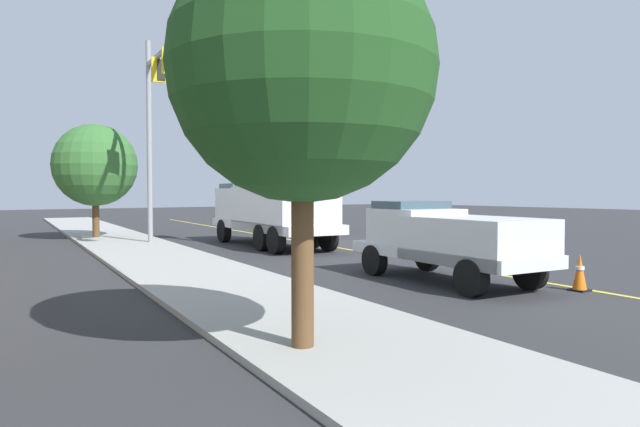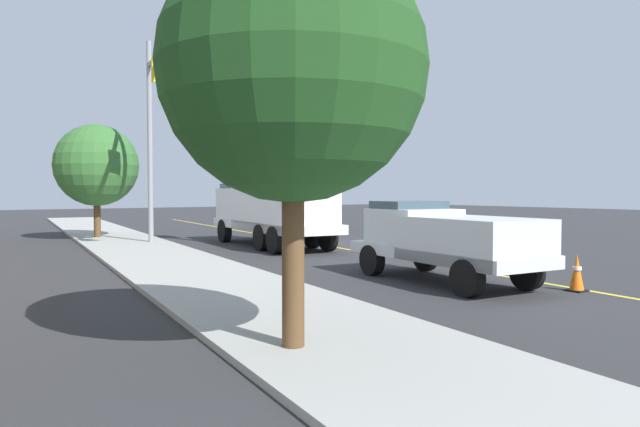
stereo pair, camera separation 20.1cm
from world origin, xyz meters
name	(u,v)px [view 1 (the left image)]	position (x,y,z in m)	size (l,w,h in m)	color
ground	(315,244)	(0.00, 0.00, 0.00)	(120.00, 120.00, 0.00)	#2D2D30
sidewalk_far_side	(143,251)	(0.62, 7.41, 0.06)	(60.00, 3.60, 0.12)	#9E9E99
lane_centre_stripe	(315,244)	(0.00, 0.00, 0.00)	(50.00, 0.16, 0.01)	yellow
utility_bucket_truck	(270,208)	(0.29, 2.11, 1.61)	(8.38, 3.17, 6.89)	white
service_pickup_truck	(447,239)	(-10.61, 3.00, 1.12)	(5.76, 2.56, 2.06)	silver
passing_minivan	(299,215)	(7.07, -3.55, 0.97)	(4.94, 2.29, 1.69)	maroon
traffic_cone_leading	(580,273)	(-13.25, 1.40, 0.43)	(0.40, 0.40, 0.87)	black
traffic_cone_mid_front	(375,244)	(-4.66, 0.42, 0.38)	(0.40, 0.40, 0.78)	black
traffic_cone_mid_rear	(267,230)	(4.34, 0.07, 0.37)	(0.40, 0.40, 0.75)	black
traffic_signal_mast	(160,99)	(1.98, 6.28, 6.08)	(6.25, 0.86, 8.85)	gray
street_tree_left	(302,70)	(-13.92, 9.49, 4.02)	(3.76, 3.76, 5.92)	brown
street_tree_right	(95,165)	(7.77, 7.55, 3.59)	(3.94, 3.94, 5.56)	brown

